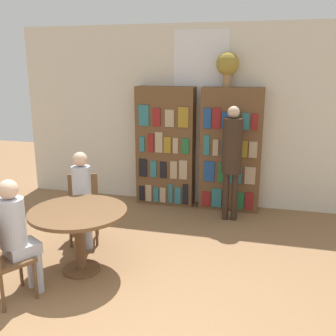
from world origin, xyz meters
TOP-DOWN VIEW (x-y plane):
  - wall_back at (0.00, 3.83)m, footprint 6.40×0.07m
  - bookshelf_left at (-0.55, 3.64)m, footprint 0.98×0.34m
  - bookshelf_right at (0.55, 3.64)m, footprint 0.98×0.34m
  - flower_vase at (0.45, 3.64)m, footprint 0.36×0.36m
  - reading_table at (-0.91, 1.10)m, footprint 1.11×1.11m
  - chair_near_camera at (-1.36, 0.33)m, footprint 0.55×0.55m
  - chair_left_side at (-1.26, 1.93)m, footprint 0.53×0.53m
  - seated_reader_left at (-1.19, 1.76)m, footprint 0.35×0.39m
  - seated_reader_right at (-1.27, 0.49)m, footprint 0.39×0.41m
  - librarian_standing at (0.62, 3.14)m, footprint 0.30×0.57m

SIDE VIEW (x-z plane):
  - chair_near_camera at x=-1.36m, z-range 0.06..0.96m
  - chair_left_side at x=-1.26m, z-range 0.06..0.96m
  - reading_table at x=-0.91m, z-range 0.24..0.99m
  - seated_reader_left at x=-1.19m, z-range 0.08..1.35m
  - seated_reader_right at x=-1.27m, z-range 0.09..1.37m
  - bookshelf_right at x=0.55m, z-range 0.00..2.01m
  - bookshelf_left at x=-0.55m, z-range 0.00..2.01m
  - librarian_standing at x=0.62m, z-range 0.20..1.97m
  - wall_back at x=0.00m, z-range 0.01..3.01m
  - flower_vase at x=0.45m, z-range 2.08..2.62m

